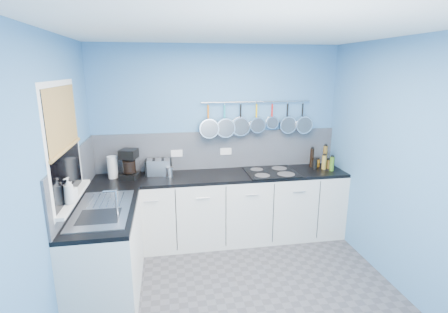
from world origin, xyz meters
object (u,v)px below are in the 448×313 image
object	(u,v)px
soap_bottle_b	(71,191)
toaster	(159,167)
coffee_maker	(129,164)
hob	(271,172)
paper_towel	(113,167)
canister	(169,172)
soap_bottle_a	(69,191)

from	to	relation	value
soap_bottle_b	toaster	distance (m)	1.36
toaster	soap_bottle_b	bearing A→B (deg)	-115.67
coffee_maker	hob	bearing A→B (deg)	14.82
paper_towel	hob	size ratio (longest dim) A/B	0.42
paper_towel	canister	world-z (taller)	paper_towel
coffee_maker	hob	xyz separation A→B (m)	(1.77, -0.07, -0.17)
soap_bottle_a	paper_towel	size ratio (longest dim) A/B	0.88
toaster	canister	world-z (taller)	toaster
toaster	hob	xyz separation A→B (m)	(1.42, -0.16, -0.09)
soap_bottle_b	coffee_maker	size ratio (longest dim) A/B	0.48
soap_bottle_a	soap_bottle_b	world-z (taller)	soap_bottle_a
soap_bottle_b	toaster	size ratio (longest dim) A/B	0.56
soap_bottle_b	paper_towel	bearing A→B (deg)	79.92
toaster	hob	world-z (taller)	toaster
toaster	canister	distance (m)	0.17
paper_towel	toaster	size ratio (longest dim) A/B	0.89
soap_bottle_b	canister	size ratio (longest dim) A/B	1.39
soap_bottle_a	coffee_maker	size ratio (longest dim) A/B	0.67
soap_bottle_a	paper_towel	world-z (taller)	soap_bottle_a
soap_bottle_a	hob	bearing A→B (deg)	25.87
canister	hob	world-z (taller)	canister
toaster	canister	xyz separation A→B (m)	(0.13, -0.10, -0.04)
paper_towel	toaster	xyz separation A→B (m)	(0.55, 0.03, -0.04)
hob	canister	bearing A→B (deg)	177.52
soap_bottle_b	toaster	bearing A→B (deg)	56.52
coffee_maker	canister	xyz separation A→B (m)	(0.48, -0.01, -0.12)
paper_towel	soap_bottle_b	bearing A→B (deg)	-100.08
paper_towel	coffee_maker	world-z (taller)	coffee_maker
canister	coffee_maker	bearing A→B (deg)	178.58
soap_bottle_b	hob	xyz separation A→B (m)	(2.17, 0.97, -0.23)
toaster	canister	size ratio (longest dim) A/B	2.47
coffee_maker	soap_bottle_b	bearing A→B (deg)	-94.01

